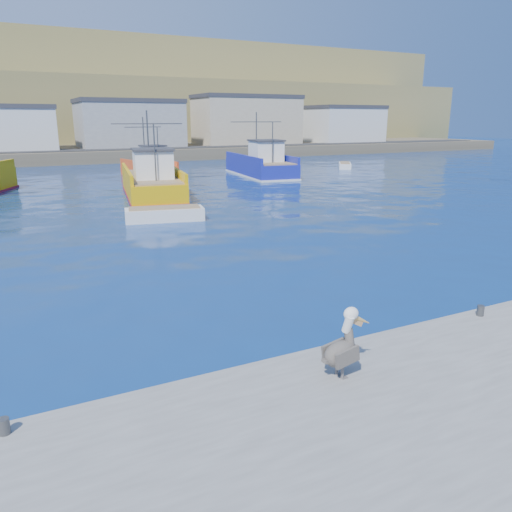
{
  "coord_description": "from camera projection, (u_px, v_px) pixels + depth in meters",
  "views": [
    {
      "loc": [
        -8.52,
        -12.17,
        5.83
      ],
      "look_at": [
        -1.29,
        2.03,
        1.44
      ],
      "focal_mm": 35.0,
      "sensor_mm": 36.0,
      "label": 1
    }
  ],
  "objects": [
    {
      "name": "trawler_yellow_b",
      "position": [
        152.0,
        183.0,
        38.54
      ],
      "size": [
        5.83,
        11.96,
        6.53
      ],
      "color": "#DFA607",
      "rests_on": "ground"
    },
    {
      "name": "pelican",
      "position": [
        343.0,
        348.0,
        10.54
      ],
      "size": [
        1.25,
        0.56,
        1.54
      ],
      "color": "#595451",
      "rests_on": "dock"
    },
    {
      "name": "ground",
      "position": [
        322.0,
        310.0,
        15.73
      ],
      "size": [
        260.0,
        260.0,
        0.0
      ],
      "primitive_type": "plane",
      "color": "#071A54",
      "rests_on": "ground"
    },
    {
      "name": "dock_bollards",
      "position": [
        416.0,
        326.0,
        12.9
      ],
      "size": [
        36.2,
        0.2,
        0.3
      ],
      "color": "#4C4C4C",
      "rests_on": "dock"
    },
    {
      "name": "skiff_mid",
      "position": [
        165.0,
        215.0,
        29.49
      ],
      "size": [
        4.79,
        2.51,
        0.99
      ],
      "color": "silver",
      "rests_on": "ground"
    },
    {
      "name": "far_shore",
      "position": [
        36.0,
        104.0,
        107.17
      ],
      "size": [
        200.0,
        81.0,
        24.0
      ],
      "color": "brown",
      "rests_on": "ground"
    },
    {
      "name": "skiff_far",
      "position": [
        345.0,
        166.0,
        60.68
      ],
      "size": [
        3.39,
        4.04,
        0.86
      ],
      "color": "silver",
      "rests_on": "ground"
    },
    {
      "name": "trawler_blue",
      "position": [
        261.0,
        165.0,
        52.6
      ],
      "size": [
        5.75,
        12.26,
        6.58
      ],
      "color": "#1B2498",
      "rests_on": "ground"
    },
    {
      "name": "boat_orange",
      "position": [
        150.0,
        167.0,
        51.45
      ],
      "size": [
        4.3,
        8.14,
        6.01
      ],
      "color": "#D6471B",
      "rests_on": "ground"
    }
  ]
}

